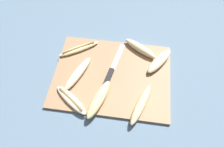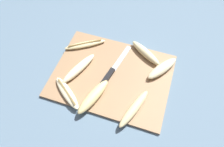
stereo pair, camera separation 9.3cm
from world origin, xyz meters
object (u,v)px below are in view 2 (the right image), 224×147
at_px(knife, 111,73).
at_px(banana_golden_short, 93,97).
at_px(banana_ripe_center, 85,45).
at_px(banana_pale_long, 67,93).
at_px(banana_cream_curved, 162,68).
at_px(banana_soft_right, 146,53).
at_px(banana_mellow_near, 134,109).
at_px(banana_bright_far, 79,68).

xyz_separation_m(knife, banana_golden_short, (-0.03, -0.14, 0.01)).
relative_size(banana_ripe_center, banana_pale_long, 1.09).
bearing_deg(banana_golden_short, banana_cream_curved, 43.67).
distance_m(banana_golden_short, banana_soft_right, 0.32).
relative_size(banana_ripe_center, banana_soft_right, 1.09).
relative_size(banana_cream_curved, banana_soft_right, 0.98).
bearing_deg(banana_mellow_near, banana_soft_right, 94.57).
bearing_deg(banana_golden_short, banana_pale_long, -172.92).
height_order(banana_cream_curved, banana_mellow_near, banana_cream_curved).
xyz_separation_m(banana_ripe_center, banana_pale_long, (0.03, -0.26, -0.00)).
xyz_separation_m(knife, banana_soft_right, (0.12, 0.15, 0.01)).
relative_size(banana_bright_far, banana_soft_right, 1.17).
xyz_separation_m(banana_cream_curved, banana_mellow_near, (-0.07, -0.22, -0.00)).
height_order(banana_ripe_center, banana_soft_right, banana_soft_right).
bearing_deg(banana_bright_far, banana_ripe_center, 101.52).
bearing_deg(banana_soft_right, banana_ripe_center, -172.74).
relative_size(banana_cream_curved, banana_mellow_near, 0.84).
bearing_deg(knife, banana_mellow_near, -32.11).
bearing_deg(banana_golden_short, banana_bright_far, 135.01).
distance_m(banana_ripe_center, banana_soft_right, 0.28).
distance_m(banana_ripe_center, banana_mellow_near, 0.39).
bearing_deg(banana_golden_short, banana_soft_right, 62.91).
bearing_deg(banana_bright_far, knife, 11.36).
relative_size(banana_golden_short, banana_mellow_near, 0.97).
height_order(banana_ripe_center, banana_cream_curved, banana_cream_curved).
distance_m(knife, banana_mellow_near, 0.19).
xyz_separation_m(banana_ripe_center, banana_mellow_near, (0.30, -0.24, 0.01)).
xyz_separation_m(banana_bright_far, banana_soft_right, (0.25, 0.17, 0.00)).
bearing_deg(knife, banana_cream_curved, 34.11).
height_order(banana_golden_short, banana_pale_long, banana_golden_short).
bearing_deg(banana_cream_curved, banana_bright_far, -161.70).
bearing_deg(banana_soft_right, knife, -128.84).
height_order(banana_cream_curved, banana_golden_short, banana_golden_short).
bearing_deg(banana_pale_long, banana_golden_short, 7.08).
relative_size(knife, banana_ripe_center, 1.39).
bearing_deg(banana_golden_short, banana_ripe_center, 119.09).
height_order(banana_cream_curved, banana_bright_far, banana_cream_curved).
xyz_separation_m(banana_pale_long, banana_soft_right, (0.25, 0.29, 0.01)).
bearing_deg(banana_golden_short, banana_mellow_near, 1.16).
distance_m(knife, banana_pale_long, 0.20).
distance_m(banana_ripe_center, banana_bright_far, 0.14).
relative_size(knife, banana_golden_short, 1.34).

